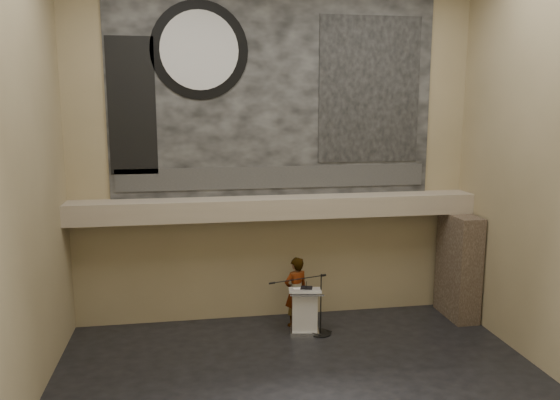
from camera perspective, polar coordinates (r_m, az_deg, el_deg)
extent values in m
plane|color=black|center=(11.08, 2.91, -19.48)|extent=(10.00, 10.00, 0.00)
cube|color=#8F7F5A|center=(13.64, -0.56, 4.92)|extent=(10.00, 0.02, 8.50)
cube|color=#8F7F5A|center=(5.94, 11.58, -1.81)|extent=(10.00, 0.02, 8.50)
cube|color=#8F7F5A|center=(9.92, -26.35, 2.01)|extent=(0.02, 8.00, 8.50)
cube|color=gray|center=(13.42, -0.28, -0.76)|extent=(10.00, 0.80, 0.50)
cylinder|color=#B2893D|center=(13.27, -7.09, -2.19)|extent=(0.04, 0.04, 0.06)
cylinder|color=#B2893D|center=(13.86, 7.53, -1.69)|extent=(0.04, 0.04, 0.06)
cube|color=black|center=(13.56, -0.55, 11.03)|extent=(8.00, 0.05, 5.00)
cube|color=#2E2E2E|center=(13.63, -0.51, 2.38)|extent=(7.76, 0.02, 0.55)
cylinder|color=black|center=(13.41, -8.42, 15.22)|extent=(2.30, 0.02, 2.30)
cylinder|color=silver|center=(13.39, -8.42, 15.22)|extent=(1.84, 0.02, 1.84)
cube|color=black|center=(14.10, 9.35, 11.26)|extent=(2.60, 0.02, 3.60)
cube|color=black|center=(13.41, -15.22, 9.42)|extent=(1.10, 0.02, 3.20)
cube|color=#3F3126|center=(14.85, 18.15, -6.57)|extent=(0.60, 1.40, 2.70)
cube|color=silver|center=(13.60, 2.56, -13.48)|extent=(0.76, 0.62, 0.08)
cube|color=silver|center=(13.40, 2.58, -11.44)|extent=(0.66, 0.50, 0.96)
cube|color=silver|center=(13.20, 2.62, -9.41)|extent=(0.84, 0.66, 0.13)
cube|color=black|center=(13.22, 2.78, -9.16)|extent=(0.33, 0.29, 0.04)
cube|color=white|center=(13.16, 1.94, -9.32)|extent=(0.23, 0.29, 0.00)
imported|color=silver|center=(13.67, 1.67, -9.56)|extent=(0.75, 0.62, 1.76)
cylinder|color=black|center=(13.56, 4.25, -13.69)|extent=(0.52, 0.52, 0.02)
cylinder|color=black|center=(13.28, 4.29, -10.79)|extent=(0.03, 0.03, 1.49)
cylinder|color=black|center=(12.76, 1.80, -8.28)|extent=(1.38, 0.41, 0.02)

